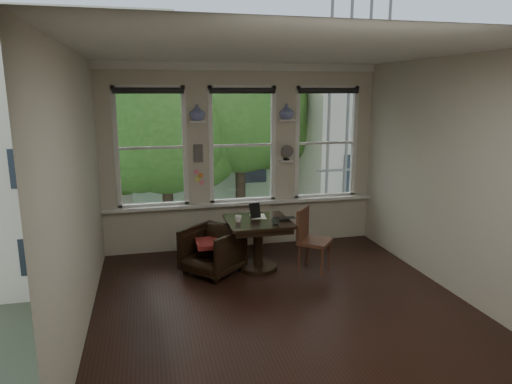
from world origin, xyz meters
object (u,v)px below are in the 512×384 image
object	(u,v)px
mug	(238,219)
side_chair_right	(315,241)
armchair_left	(212,251)
table	(258,245)
laptop	(285,219)

from	to	relation	value
mug	side_chair_right	bearing A→B (deg)	-12.77
mug	armchair_left	bearing A→B (deg)	172.54
table	side_chair_right	world-z (taller)	side_chair_right
laptop	side_chair_right	bearing A→B (deg)	-20.47
armchair_left	side_chair_right	distance (m)	1.47
table	laptop	xyz separation A→B (m)	(0.37, -0.11, 0.39)
side_chair_right	laptop	size ratio (longest dim) A/B	2.72
armchair_left	side_chair_right	size ratio (longest dim) A/B	0.80
side_chair_right	mug	world-z (taller)	side_chair_right
table	laptop	size ratio (longest dim) A/B	2.66
armchair_left	laptop	world-z (taller)	laptop
table	mug	bearing A→B (deg)	-173.81
table	mug	xyz separation A→B (m)	(-0.30, -0.03, 0.42)
table	laptop	distance (m)	0.55
armchair_left	side_chair_right	xyz separation A→B (m)	(1.44, -0.29, 0.12)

